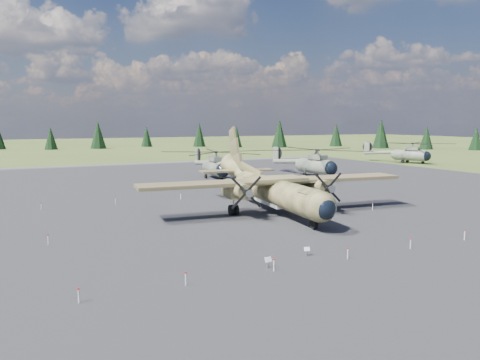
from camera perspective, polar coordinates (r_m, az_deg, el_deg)
name	(u,v)px	position (r m, az deg, el deg)	size (l,w,h in m)	color
ground	(237,225)	(44.08, -0.33, -5.45)	(500.00, 500.00, 0.00)	#56642C
apron	(198,207)	(53.06, -5.10, -3.34)	(120.00, 120.00, 0.04)	#525156
transport_plane	(271,186)	(50.15, 3.82, -0.75)	(29.04, 26.26, 9.55)	#424324
helicopter_near	(215,159)	(79.06, -3.03, 2.55)	(19.96, 22.54, 4.71)	gray
helicopter_mid	(315,157)	(82.48, 9.17, 2.76)	(21.33, 23.80, 4.92)	gray
helicopter_far	(410,149)	(116.47, 20.04, 3.61)	(24.36, 24.36, 4.77)	gray
info_placard_left	(268,261)	(31.22, 3.45, -9.78)	(0.51, 0.27, 0.77)	gray
info_placard_right	(307,250)	(34.29, 8.14, -8.44)	(0.45, 0.29, 0.65)	gray
barrier_fence	(233,220)	(43.71, -0.83, -4.88)	(33.12, 29.62, 0.85)	white
treeline	(272,173)	(44.58, 3.87, 0.89)	(300.59, 298.79, 10.89)	black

